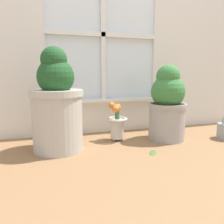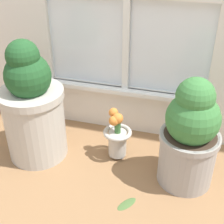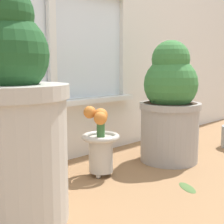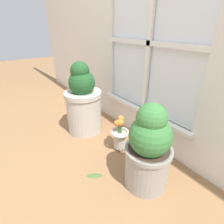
% 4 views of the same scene
% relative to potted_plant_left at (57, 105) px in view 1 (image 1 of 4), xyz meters
% --- Properties ---
extents(ground_plane, '(10.00, 10.00, 0.00)m').
position_rel_potted_plant_left_xyz_m(ground_plane, '(0.40, -0.24, -0.30)').
color(ground_plane, olive).
extents(potted_plant_left, '(0.34, 0.34, 0.66)m').
position_rel_potted_plant_left_xyz_m(potted_plant_left, '(0.00, 0.00, 0.00)').
color(potted_plant_left, '#B7B2A8').
rests_on(potted_plant_left, ground_plane).
extents(potted_plant_right, '(0.29, 0.29, 0.56)m').
position_rel_potted_plant_left_xyz_m(potted_plant_right, '(0.81, 0.01, -0.03)').
color(potted_plant_right, '#9E9993').
rests_on(potted_plant_right, ground_plane).
extents(flower_vase, '(0.15, 0.15, 0.29)m').
position_rel_potted_plant_left_xyz_m(flower_vase, '(0.43, 0.09, -0.16)').
color(flower_vase, '#BCB7AD').
rests_on(flower_vase, ground_plane).
extents(fallen_leaf, '(0.10, 0.12, 0.01)m').
position_rel_potted_plant_left_xyz_m(fallen_leaf, '(0.57, -0.23, -0.29)').
color(fallen_leaf, '#476633').
rests_on(fallen_leaf, ground_plane).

